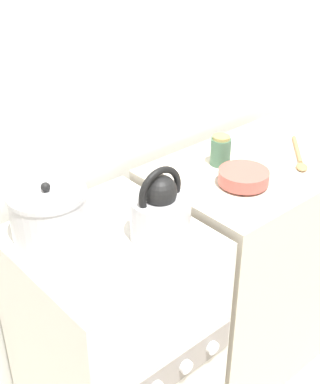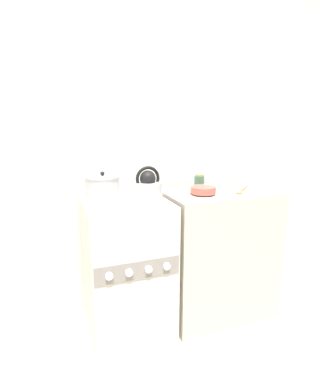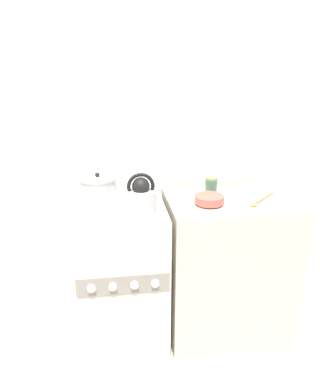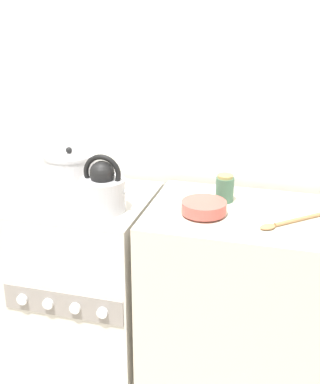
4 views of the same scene
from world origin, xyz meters
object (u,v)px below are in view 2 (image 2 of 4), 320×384
Objects in this scene: kettle at (148,189)px; stove at (127,267)px; cooking_pot at (103,187)px; enamel_bowl at (203,190)px; storage_jar at (199,182)px.

stove is at bearing 141.27° from kettle.
cooking_pot is 1.34× the size of enamel_bowl.
stove is 0.57m from kettle.
enamel_bowl is 0.17m from storage_jar.
cooking_pot reaches higher than enamel_bowl.
kettle reaches higher than cooking_pot.
kettle is 1.34× the size of enamel_bowl.
stove is 3.98× the size of cooking_pot.
stove is at bearing -45.31° from cooking_pot.
enamel_bowl is at bearing -7.69° from stove.
cooking_pot is at bearing 137.83° from kettle.
enamel_bowl is (0.40, 0.03, -0.04)m from kettle.
stove is 5.33× the size of enamel_bowl.
kettle is at bearing -176.05° from enamel_bowl.
kettle is (0.12, -0.10, 0.55)m from stove.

